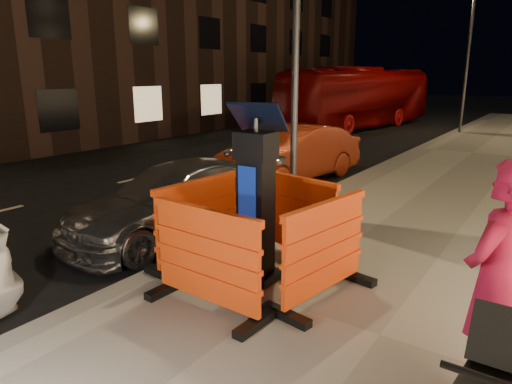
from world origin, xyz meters
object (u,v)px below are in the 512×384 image
Objects in this scene: car_red at (290,181)px; bus_doubledecker at (357,128)px; parking_kiosk at (256,199)px; man at (496,282)px; barrier_front at (207,260)px; barrier_bldgside at (324,251)px; car_silver at (179,233)px; barrier_kerbside at (199,221)px; barrier_back at (294,216)px.

bus_doubledecker reaches higher than car_red.
parking_kiosk is 1.07× the size of man.
car_red is (-2.74, 6.54, -0.74)m from barrier_front.
barrier_front is 1.34m from barrier_bldgside.
car_silver is 2.13× the size of man.
parking_kiosk is 1.40× the size of barrier_kerbside.
car_red reaches higher than car_silver.
parking_kiosk is at bearing -84.69° from man.
car_red is 12.71m from bus_doubledecker.
parking_kiosk reaches higher than barrier_front.
barrier_kerbside is 0.35× the size of car_red.
bus_doubledecker is 20.58m from man.
barrier_front is at bearing -58.72° from car_red.
bus_doubledecker is (-6.88, 17.89, -0.74)m from barrier_bldgside.
parking_kiosk reaches higher than barrier_back.
man reaches higher than barrier_front.
bus_doubledecker is at bearing 115.72° from parking_kiosk.
parking_kiosk reaches higher than car_silver.
barrier_front is 2.80m from man.
barrier_back is at bearing 54.39° from barrier_bldgside.
bus_doubledecker reaches higher than barrier_kerbside.
car_silver is (-2.29, 0.98, -1.20)m from parking_kiosk.
barrier_kerbside is at bearing -66.23° from bus_doubledecker.
parking_kiosk is at bearing -55.34° from car_red.
barrier_back reaches higher than car_red.
car_red is at bearing 23.12° from barrier_kerbside.
barrier_back is 1.00× the size of barrier_bldgside.
man reaches higher than car_silver.
barrier_bldgside is at bearing -34.61° from barrier_back.
barrier_bldgside is 3.46m from car_silver.
man is (2.76, -0.73, -0.07)m from parking_kiosk.
barrier_bldgside is 0.77× the size of man.
barrier_front is 7.13m from car_red.
barrier_back is 0.14× the size of bus_doubledecker.
bus_doubledecker reaches higher than barrier_bldgside.
man is (3.71, -0.73, 0.39)m from barrier_kerbside.
car_silver is (-3.24, 0.98, -0.74)m from barrier_bldgside.
parking_kiosk is at bearing 99.39° from barrier_bldgside.
car_red is at bearing 130.93° from barrier_back.
barrier_bldgside is 0.36× the size of car_silver.
barrier_bldgside is 6.73m from car_red.
parking_kiosk is at bearing -63.44° from bus_doubledecker.
barrier_back is at bearing -39.61° from barrier_kerbside.
barrier_back is at bearing 6.62° from car_silver.
man reaches higher than barrier_back.
barrier_front is at bearing -64.31° from bus_doubledecker.
barrier_kerbside is 1.90m from barrier_bldgside.
man is (1.81, -0.73, 0.39)m from barrier_bldgside.
barrier_back is 1.34m from barrier_bldgside.
car_silver is (-2.29, 0.03, -0.74)m from barrier_back.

